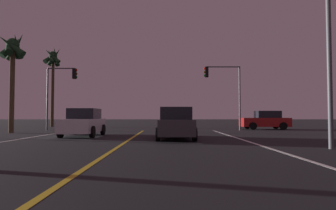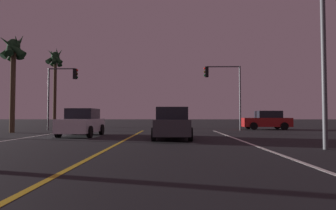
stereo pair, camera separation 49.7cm
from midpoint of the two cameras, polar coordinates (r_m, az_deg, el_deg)
lane_edge_right at (r=9.22m, az=23.93°, el=-9.78°), size 0.16×31.07×0.01m
lane_center_divider at (r=8.70m, az=-15.14°, el=-10.36°), size 0.16×31.07×0.01m
car_oncoming at (r=18.33m, az=-17.30°, el=-3.42°), size 2.02×4.30×1.70m
car_crossing_side at (r=27.58m, az=18.44°, el=-2.95°), size 4.30×2.02×1.70m
car_lead_same_lane at (r=15.27m, az=0.57°, el=-3.79°), size 2.02×4.30×1.70m
traffic_light_near_right at (r=24.96m, az=10.32°, el=4.43°), size 3.18×0.36×5.53m
traffic_light_near_left at (r=26.20m, az=-21.07°, el=3.94°), size 2.62×0.36×5.38m
street_lamp_right_near at (r=12.81m, az=26.48°, el=17.91°), size 2.30×0.44×8.95m
palm_tree_left_mid at (r=24.25m, az=-29.24°, el=9.00°), size 2.14×1.99×7.46m
palm_tree_left_far at (r=35.49m, az=-22.48°, el=7.73°), size 1.98×2.12×9.14m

